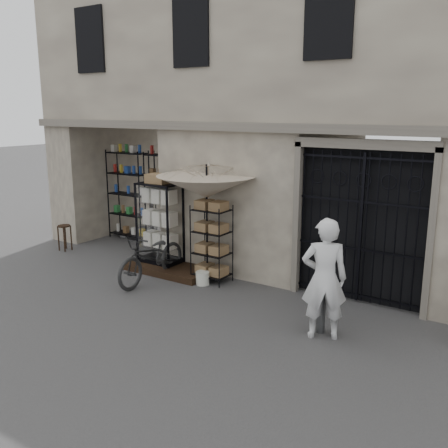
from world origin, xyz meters
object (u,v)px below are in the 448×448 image
Objects in this scene: white_bucket at (203,278)px; steel_bollard at (321,310)px; market_umbrella at (207,181)px; shopkeeper at (321,336)px; bicycle at (153,281)px; wooden_stool at (65,237)px; display_cabinet at (160,227)px; wire_rack at (212,245)px.

white_bucket is 0.36× the size of steel_bollard.
steel_bollard reaches higher than white_bucket.
shopkeeper is (3.20, -1.31, -2.15)m from market_umbrella.
bicycle reaches higher than wooden_stool.
white_bucket is 4.52m from wooden_stool.
wooden_stool is (-3.49, 0.55, 0.35)m from bicycle.
white_bucket is 0.43× the size of wooden_stool.
market_umbrella is 4.46× the size of wooden_stool.
white_bucket is (1.45, -0.37, -0.84)m from display_cabinet.
steel_bollard is (2.93, -1.07, -0.42)m from wire_rack.
market_umbrella reaches higher than steel_bollard.
wooden_stool is 7.65m from shopkeeper.
steel_bollard is at bearing -7.16° from wooden_stool.
market_umbrella reaches higher than bicycle.
steel_bollard is (3.12, -1.17, -1.75)m from market_umbrella.
steel_bollard is (7.48, -0.94, 0.04)m from wooden_stool.
steel_bollard is at bearing -15.05° from white_bucket.
wire_rack is 0.73m from white_bucket.
market_umbrella is 1.51× the size of shopkeeper.
wire_rack is 3.35m from shopkeeper.
bicycle is 3.55m from wooden_stool.
steel_bollard is at bearing -20.61° from market_umbrella.
white_bucket is at bearing -36.25° from display_cabinet.
display_cabinet is 1.51m from wire_rack.
market_umbrella is at bearing 40.16° from bicycle.
wire_rack is at bearing -49.59° from shopkeeper.
wooden_stool is at bearing -176.60° from wire_rack.
bicycle is 4.03m from steel_bollard.
wire_rack is at bearing 80.55° from white_bucket.
wire_rack is at bearing -27.17° from market_umbrella.
bicycle is at bearing -8.96° from wooden_stool.
white_bucket is 3.20m from shopkeeper.
white_bucket is 0.15× the size of shopkeeper.
white_bucket is at bearing -1.78° from wooden_stool.
display_cabinet reaches higher than wire_rack.
display_cabinet is 4.61m from steel_bollard.
wire_rack reaches higher than white_bucket.
wire_rack is 1.35m from market_umbrella.
display_cabinet is at bearing 178.28° from wire_rack.
display_cabinet is at bearing -43.73° from shopkeeper.
white_bucket is at bearing -69.11° from market_umbrella.
bicycle reaches higher than steel_bollard.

